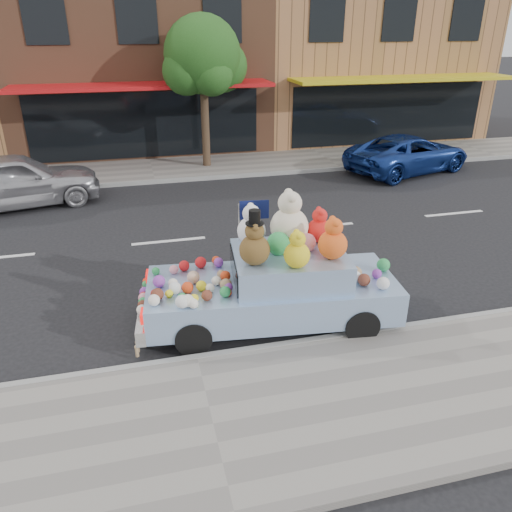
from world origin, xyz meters
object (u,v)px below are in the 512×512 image
object	(u,v)px
street_tree	(203,61)
car_blue	(408,153)
car_silver	(15,180)
art_car	(274,281)

from	to	relation	value
street_tree	car_blue	world-z (taller)	street_tree
car_silver	art_car	bearing A→B (deg)	-157.40
street_tree	art_car	distance (m)	11.06
car_blue	art_car	world-z (taller)	art_car
street_tree	car_blue	size ratio (longest dim) A/B	1.10
street_tree	art_car	xyz separation A→B (m)	(-0.52, -10.67, -2.87)
car_silver	car_blue	size ratio (longest dim) A/B	0.98
art_car	car_blue	bearing A→B (deg)	55.11
car_blue	art_car	xyz separation A→B (m)	(-7.42, -8.42, 0.17)
street_tree	car_blue	distance (m)	7.87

